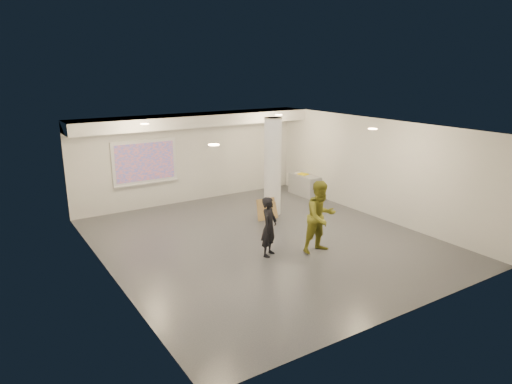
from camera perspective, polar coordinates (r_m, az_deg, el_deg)
floor at (r=12.16m, az=1.02°, el=-6.11°), size 8.00×9.00×0.01m
ceiling at (r=11.41m, az=1.09°, el=8.05°), size 8.00×9.00×0.01m
wall_back at (r=15.55m, az=-8.19°, el=4.27°), size 8.00×0.01×3.00m
wall_front at (r=8.50m, az=18.19°, el=-5.77°), size 8.00×0.01×3.00m
wall_left at (r=10.13m, az=-18.16°, el=-2.38°), size 0.01×9.00×3.00m
wall_right at (r=14.25m, az=14.59°, el=2.91°), size 0.01×9.00×3.00m
soffit_band at (r=14.86m, az=-7.49°, el=8.94°), size 8.00×1.10×0.36m
downlight_nw at (r=12.68m, az=-13.76°, el=8.27°), size 0.22×0.22×0.02m
downlight_ne at (r=14.70m, az=2.85°, el=9.60°), size 0.22×0.22×0.02m
downlight_sw at (r=9.03m, az=-5.30°, el=5.90°), size 0.22×0.22×0.02m
downlight_se at (r=11.69m, az=14.38°, el=7.66°), size 0.22×0.22×0.02m
column at (r=13.96m, az=2.09°, el=3.16°), size 0.52×0.52×3.00m
projection_screen at (r=14.93m, az=-13.72°, el=3.63°), size 2.10×0.13×1.42m
credenza at (r=16.44m, az=6.10°, el=0.89°), size 0.53×1.26×0.73m
papers_stack at (r=16.59m, az=5.58°, el=2.37°), size 0.37×0.42×0.02m
postit_pad at (r=16.41m, az=5.90°, el=2.24°), size 0.32×0.39×0.03m
cardboard_back at (r=13.71m, az=1.28°, el=-2.16°), size 0.61×0.22×0.65m
cardboard_front at (r=13.78m, az=1.88°, el=-2.40°), size 0.48×0.25×0.49m
woman at (r=11.02m, az=1.65°, el=-4.36°), size 0.64×0.59×1.47m
man at (r=11.30m, az=8.09°, el=-3.09°), size 0.88×0.69×1.81m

